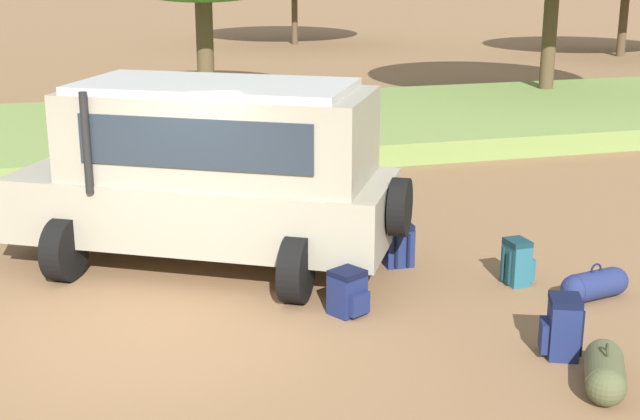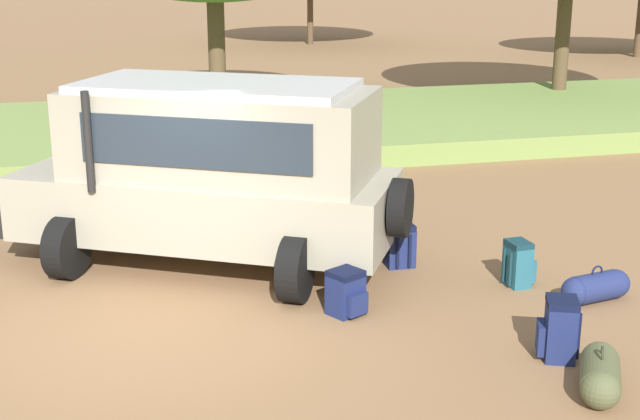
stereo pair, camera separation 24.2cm
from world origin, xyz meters
The scene contains 9 objects.
ground_plane centered at (0.00, 0.00, 0.00)m, with size 320.00×320.00×0.00m, color olive.
grass_bank centered at (0.00, 10.09, 0.22)m, with size 120.00×7.00×0.44m.
safari_vehicle centered at (1.04, 2.04, 1.29)m, with size 5.30×4.07×2.44m.
backpack_beside_front_wheel centered at (2.27, -0.04, 0.26)m, with size 0.47×0.50×0.53m.
backpack_cluster_center centered at (3.40, 1.36, 0.28)m, with size 0.37×0.42×0.58m.
backpack_near_rear_wheel centered at (4.60, 0.32, 0.28)m, with size 0.38×0.36×0.58m.
backpack_outermost centered at (4.06, -1.68, 0.32)m, with size 0.48×0.47×0.65m.
duffel_bag_low_black_case centered at (5.26, -0.40, 0.18)m, with size 0.94×0.46×0.45m.
duffel_bag_soft_canvas centered at (4.07, -2.45, 0.19)m, with size 0.69×0.91×0.48m.
Camera 2 is at (-0.37, -9.19, 4.05)m, focal length 50.00 mm.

